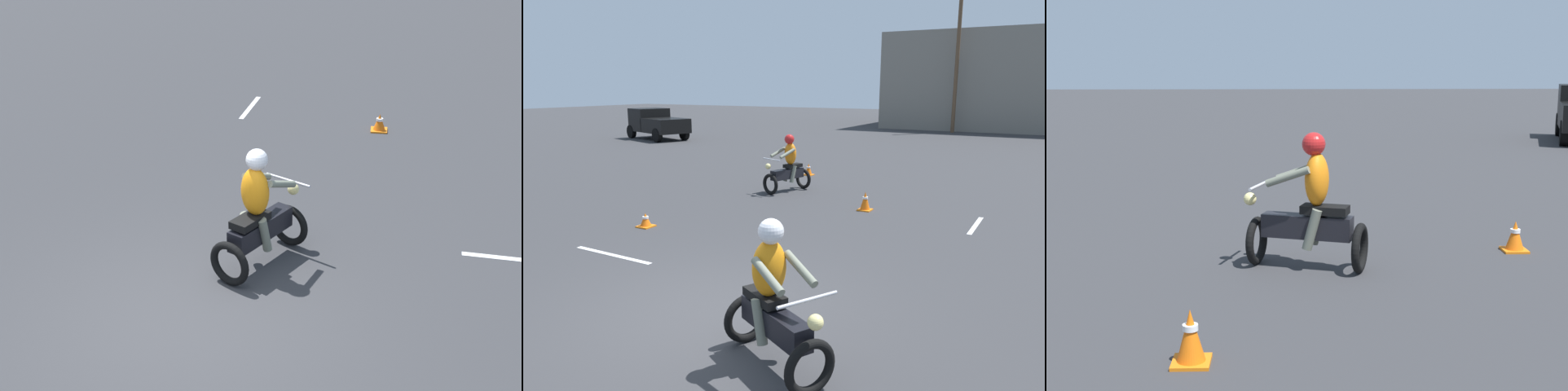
{
  "view_description": "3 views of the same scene",
  "coord_description": "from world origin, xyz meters",
  "views": [
    {
      "loc": [
        -6.78,
        -2.06,
        4.97
      ],
      "look_at": [
        1.46,
        -0.67,
        1.0
      ],
      "focal_mm": 50.0,
      "sensor_mm": 36.0,
      "label": 1
    },
    {
      "loc": [
        4.04,
        -5.04,
        3.02
      ],
      "look_at": [
        -0.79,
        3.48,
        0.9
      ],
      "focal_mm": 35.0,
      "sensor_mm": 36.0,
      "label": 2
    },
    {
      "loc": [
        5.47,
        7.35,
        2.48
      ],
      "look_at": [
        -3.04,
        7.63,
        0.9
      ],
      "focal_mm": 50.0,
      "sensor_mm": 36.0,
      "label": 3
    }
  ],
  "objects": [
    {
      "name": "motorcycle_rider_background",
      "position": [
        -3.03,
        7.66,
        0.73
      ],
      "size": [
        1.03,
        1.55,
        1.66
      ],
      "rotation": [
        0.0,
        0.0,
        2.83
      ],
      "color": "black",
      "rests_on": "ground"
    },
    {
      "name": "traffic_cone_mid_center",
      "position": [
        -3.76,
        10.4,
        0.2
      ],
      "size": [
        0.32,
        0.32,
        0.41
      ],
      "color": "orange",
      "rests_on": "ground"
    },
    {
      "name": "traffic_cone_mid_left",
      "position": [
        -0.25,
        6.57,
        0.23
      ],
      "size": [
        0.32,
        0.32,
        0.47
      ],
      "color": "orange",
      "rests_on": "ground"
    }
  ]
}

